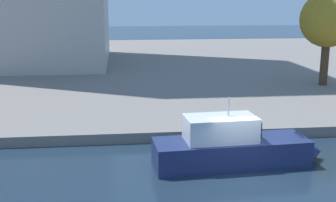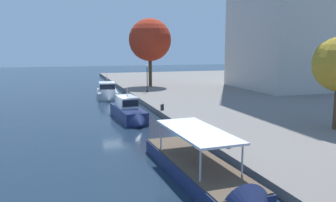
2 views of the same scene
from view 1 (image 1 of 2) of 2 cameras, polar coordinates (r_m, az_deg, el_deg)
ground_plane at (r=19.84m, az=9.74°, el=-9.73°), size 220.00×220.00×0.00m
dock_promenade at (r=50.84m, az=-0.29°, el=4.89°), size 120.00×55.00×0.60m
motor_yacht_1 at (r=20.99m, az=9.39°, el=-6.50°), size 8.39×2.71×3.96m
mooring_bollard_1 at (r=24.36m, az=3.56°, el=-2.74°), size 0.24×0.24×0.71m
mooring_bollard_2 at (r=24.19m, az=3.78°, el=-2.92°), size 0.23×0.23×0.67m
tree_1 at (r=38.39m, az=20.25°, el=10.18°), size 4.57×4.57×7.74m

